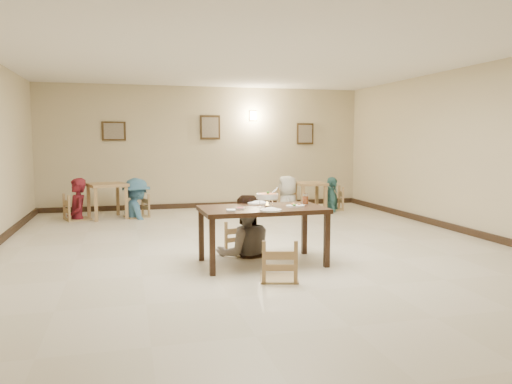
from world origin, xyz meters
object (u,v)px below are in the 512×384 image
object	(u,v)px
bg_chair_rl	(288,190)
bg_chair_rr	(332,188)
main_table	(262,213)
bg_table_left	(107,190)
chair_far	(242,225)
bg_diner_a	(76,178)
bg_diner_b	(136,178)
bg_chair_ll	(77,196)
bg_diner_d	(332,177)
bg_diner_c	(288,176)
bg_chair_lr	(136,195)
main_diner	(245,195)
bg_table_right	(310,188)
chair_near	(279,240)
curry_warmer	(267,196)
drink_glass	(306,199)

from	to	relation	value
bg_chair_rl	bg_chair_rr	world-z (taller)	bg_chair_rr
main_table	bg_table_left	world-z (taller)	main_table
chair_far	bg_diner_a	bearing A→B (deg)	104.98
bg_diner_b	bg_chair_ll	bearing A→B (deg)	70.25
bg_chair_ll	bg_chair_rr	bearing A→B (deg)	-109.79
bg_diner_b	bg_diner_d	distance (m)	4.61
bg_chair_ll	bg_diner_a	distance (m)	0.37
bg_diner_c	bg_chair_lr	bearing A→B (deg)	-77.90
bg_diner_a	main_diner	bearing A→B (deg)	18.59
bg_table_right	bg_diner_a	bearing A→B (deg)	-179.34
bg_chair_rr	bg_diner_c	bearing A→B (deg)	-83.46
bg_chair_rl	bg_chair_rr	distance (m)	1.10
main_table	bg_diner_b	world-z (taller)	bg_diner_b
bg_chair_rr	bg_diner_d	bearing A→B (deg)	-168.10
bg_chair_lr	bg_chair_ll	bearing A→B (deg)	-107.19
chair_near	bg_chair_rr	xyz separation A→B (m)	(3.03, 5.47, 0.06)
bg_chair_ll	curry_warmer	bearing A→B (deg)	-168.70
drink_glass	bg_chair_ll	world-z (taller)	bg_chair_ll
drink_glass	bg_diner_a	distance (m)	5.69
curry_warmer	bg_diner_a	xyz separation A→B (m)	(-2.86, 4.69, -0.05)
main_diner	bg_diner_b	world-z (taller)	main_diner
bg_table_left	chair_far	bearing A→B (deg)	-62.68
bg_chair_rl	main_table	bearing A→B (deg)	171.10
chair_far	bg_diner_d	bearing A→B (deg)	32.57
drink_glass	curry_warmer	bearing A→B (deg)	-164.12
chair_far	drink_glass	size ratio (longest dim) A/B	5.64
bg_chair_rr	bg_diner_c	xyz separation A→B (m)	(-1.09, 0.10, 0.31)
drink_glass	bg_diner_c	distance (m)	4.82
drink_glass	bg_table_right	bearing A→B (deg)	68.40
bg_table_left	bg_chair_rr	distance (m)	5.22
bg_table_left	bg_diner_b	world-z (taller)	bg_diner_b
chair_far	bg_chair_rl	xyz separation A→B (m)	(2.06, 4.09, 0.06)
bg_chair_lr	bg_diner_a	distance (m)	1.29
main_diner	bg_chair_lr	distance (m)	4.36
main_table	main_diner	distance (m)	0.63
main_table	chair_near	xyz separation A→B (m)	(-0.01, -0.79, -0.22)
bg_chair_lr	bg_diner_c	xyz separation A→B (m)	(3.51, 0.10, 0.36)
chair_far	bg_diner_c	size ratio (longest dim) A/B	0.52
chair_far	bg_diner_c	world-z (taller)	bg_diner_c
main_diner	bg_diner_c	distance (m)	4.65
bg_chair_rl	bg_diner_d	bearing A→B (deg)	-82.20
bg_chair_rr	bg_diner_d	world-z (taller)	bg_diner_d
drink_glass	bg_diner_d	size ratio (longest dim) A/B	0.10
curry_warmer	bg_chair_lr	size ratio (longest dim) A/B	0.34
bg_table_right	bg_chair_rl	bearing A→B (deg)	172.26
curry_warmer	bg_chair_lr	distance (m)	5.02
bg_chair_ll	bg_chair_lr	size ratio (longest dim) A/B	1.08
chair_near	bg_diner_d	bearing A→B (deg)	-104.29
chair_far	bg_table_right	bearing A→B (deg)	37.91
main_table	bg_diner_c	size ratio (longest dim) A/B	1.00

